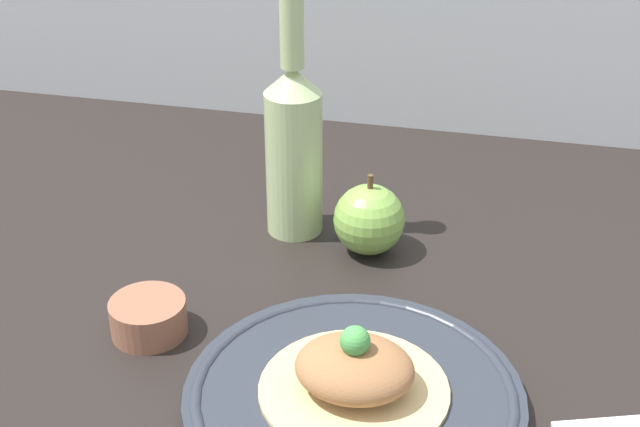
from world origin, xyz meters
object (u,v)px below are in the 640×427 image
object	(u,v)px
plated_food	(354,372)
dipping_bowl	(150,316)
cider_bottle	(294,141)
plate	(354,396)
apple	(369,219)

from	to	relation	value
plated_food	dipping_bowl	size ratio (longest dim) A/B	2.23
cider_bottle	plated_food	bearing A→B (deg)	-65.97
plate	apple	size ratio (longest dim) A/B	3.14
cider_bottle	apple	world-z (taller)	cider_bottle
plated_food	cider_bottle	xyz separation A→B (cm)	(-12.10, 27.13, 7.11)
plated_food	cider_bottle	world-z (taller)	cider_bottle
dipping_bowl	apple	bearing A→B (deg)	47.58
cider_bottle	dipping_bowl	distance (cm)	24.57
plate	cider_bottle	bearing A→B (deg)	114.03
cider_bottle	dipping_bowl	bearing A→B (deg)	-111.19
plate	plated_food	size ratio (longest dim) A/B	1.79
apple	cider_bottle	bearing A→B (deg)	163.08
plate	plated_food	bearing A→B (deg)	104.04
plate	apple	xyz separation A→B (cm)	(-3.31, 24.46, 2.80)
cider_bottle	apple	size ratio (longest dim) A/B	3.21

